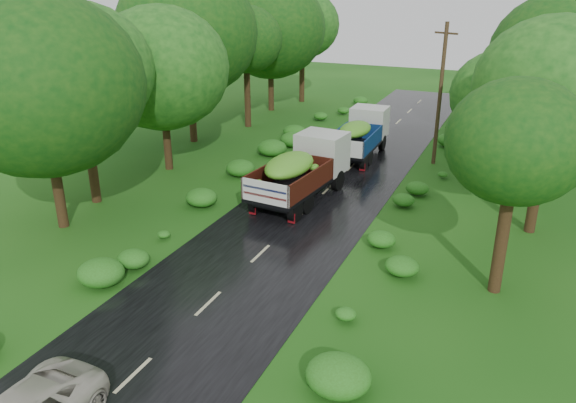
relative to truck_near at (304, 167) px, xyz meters
The scene contains 9 objects.
ground 14.48m from the truck_near, 87.15° to the right, with size 120.00×120.00×0.00m, color #13480F.
road 9.53m from the truck_near, 85.64° to the right, with size 6.50×80.00×0.02m, color black.
road_lines 8.55m from the truck_near, 85.12° to the right, with size 0.12×69.60×0.00m.
truck_near is the anchor object (origin of this frame).
truck_far 8.00m from the truck_near, 86.13° to the left, with size 2.33×6.34×2.65m.
utility_pole 9.94m from the truck_near, 58.91° to the left, with size 1.33×0.66×8.02m.
trees_left 12.20m from the truck_near, 146.48° to the left, with size 6.35×32.92×8.95m.
trees_right 13.35m from the truck_near, 38.01° to the left, with size 6.48×30.08×7.78m.
shrubs 1.49m from the truck_near, 27.35° to the right, with size 11.90×44.00×0.70m.
Camera 1 is at (8.94, -9.86, 10.23)m, focal length 35.00 mm.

